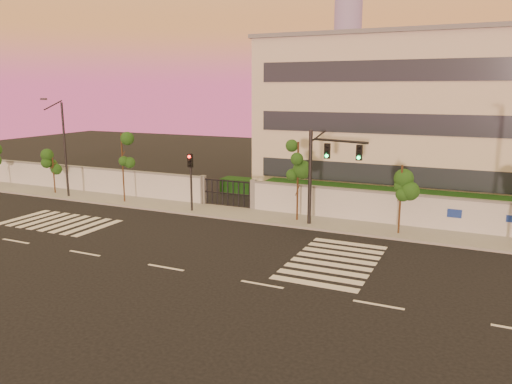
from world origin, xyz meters
TOP-DOWN VIEW (x-y plane):
  - ground at (0.00, 0.00)m, footprint 120.00×120.00m
  - sidewalk at (0.00, 10.50)m, footprint 60.00×3.00m
  - perimeter_wall at (0.10, 12.00)m, footprint 60.00×0.36m
  - hedge_row at (1.17, 14.74)m, footprint 41.00×4.25m
  - institutional_building at (9.00, 21.99)m, footprint 24.40×12.40m
  - road_markings at (-1.58, 3.76)m, footprint 57.00×7.62m
  - street_tree_b at (-17.75, 10.30)m, footprint 1.35×1.08m
  - street_tree_c at (-10.61, 10.09)m, footprint 1.34×1.07m
  - street_tree_d at (2.82, 10.44)m, footprint 1.52×1.21m
  - street_tree_e at (9.17, 10.07)m, footprint 1.39×1.11m
  - traffic_signal_main at (4.53, 9.87)m, footprint 3.68×1.18m
  - traffic_signal_secondary at (-4.60, 9.72)m, footprint 0.32×0.33m
  - streetlight_west at (-15.84, 9.62)m, footprint 0.46×1.84m

SIDE VIEW (x-z plane):
  - ground at x=0.00m, z-range 0.00..0.00m
  - road_markings at x=-1.58m, z-range 0.00..0.02m
  - sidewalk at x=0.00m, z-range 0.00..0.15m
  - hedge_row at x=1.17m, z-range -0.08..1.72m
  - perimeter_wall at x=0.10m, z-range -0.03..2.17m
  - street_tree_b at x=-17.75m, z-range 0.80..4.17m
  - traffic_signal_secondary at x=-4.60m, z-range 0.56..4.71m
  - street_tree_e at x=9.17m, z-range 0.97..5.07m
  - traffic_signal_main at x=4.53m, z-range 0.78..6.68m
  - street_tree_d at x=2.82m, z-range 1.20..6.32m
  - street_tree_c at x=-10.61m, z-range 1.21..6.38m
  - streetlight_west at x=-15.84m, z-range 0.31..7.97m
  - institutional_building at x=9.00m, z-range 0.03..12.28m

